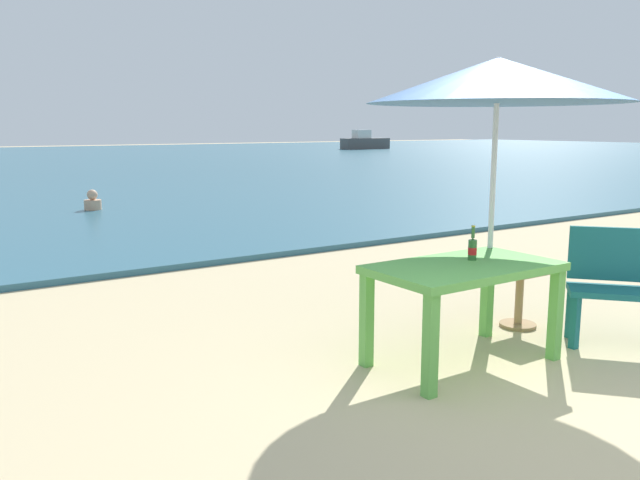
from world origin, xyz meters
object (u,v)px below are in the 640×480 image
object	(u,v)px
swimmer_person	(93,202)
boat_ferry	(365,142)
patio_umbrella	(498,81)
picnic_table_green	(464,278)
side_table_wood	(520,288)
beer_bottle_amber	(472,248)

from	to	relation	value
swimmer_person	boat_ferry	xyz separation A→B (m)	(26.09, 25.09, 0.34)
patio_umbrella	boat_ferry	xyz separation A→B (m)	(25.36, 34.93, -1.54)
boat_ferry	picnic_table_green	bearing A→B (deg)	-126.41
patio_umbrella	picnic_table_green	bearing A→B (deg)	-152.19
picnic_table_green	side_table_wood	world-z (taller)	picnic_table_green
picnic_table_green	boat_ferry	distance (m)	43.84
side_table_wood	boat_ferry	xyz separation A→B (m)	(24.95, 34.92, 0.23)
patio_umbrella	swimmer_person	distance (m)	10.05
side_table_wood	swimmer_person	xyz separation A→B (m)	(-1.15, 9.84, -0.11)
patio_umbrella	boat_ferry	distance (m)	43.20
picnic_table_green	side_table_wood	xyz separation A→B (m)	(1.07, 0.36, -0.30)
beer_bottle_amber	picnic_table_green	bearing A→B (deg)	-155.22
beer_bottle_amber	boat_ferry	xyz separation A→B (m)	(25.87, 35.21, -0.27)
swimmer_person	boat_ferry	size ratio (longest dim) A/B	0.11
picnic_table_green	patio_umbrella	world-z (taller)	patio_umbrella
picnic_table_green	patio_umbrella	xyz separation A→B (m)	(0.65, 0.35, 1.47)
patio_umbrella	side_table_wood	size ratio (longest dim) A/B	4.26
beer_bottle_amber	side_table_wood	distance (m)	1.09
patio_umbrella	side_table_wood	xyz separation A→B (m)	(0.42, 0.01, -1.76)
picnic_table_green	swimmer_person	xyz separation A→B (m)	(-0.08, 10.19, -0.41)
swimmer_person	side_table_wood	bearing A→B (deg)	-83.33
side_table_wood	boat_ferry	distance (m)	42.92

